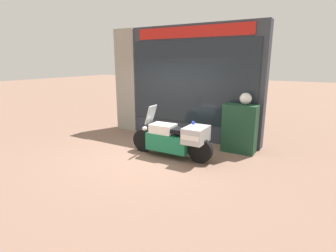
% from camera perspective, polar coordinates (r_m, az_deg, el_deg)
% --- Properties ---
extents(ground_plane, '(60.00, 60.00, 0.00)m').
position_cam_1_polar(ground_plane, '(7.08, -4.49, -6.14)').
color(ground_plane, '#7A5B4C').
extents(shop_building, '(5.08, 0.55, 3.48)m').
position_cam_1_polar(shop_building, '(8.56, 0.98, 9.41)').
color(shop_building, '#333842').
rests_on(shop_building, ground).
extents(window_display, '(3.82, 0.30, 1.91)m').
position_cam_1_polar(window_display, '(8.48, 5.12, 0.50)').
color(window_display, slate).
rests_on(window_display, ground).
extents(paramedic_motorcycle, '(2.29, 0.72, 1.30)m').
position_cam_1_polar(paramedic_motorcycle, '(6.67, 1.64, -2.70)').
color(paramedic_motorcycle, black).
rests_on(paramedic_motorcycle, ground).
extents(utility_cabinet, '(0.88, 0.47, 1.31)m').
position_cam_1_polar(utility_cabinet, '(7.33, 15.34, -0.54)').
color(utility_cabinet, '#193D28').
rests_on(utility_cabinet, ground).
extents(white_helmet, '(0.31, 0.31, 0.31)m').
position_cam_1_polar(white_helmet, '(7.23, 16.55, 5.73)').
color(white_helmet, white).
rests_on(white_helmet, utility_cabinet).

